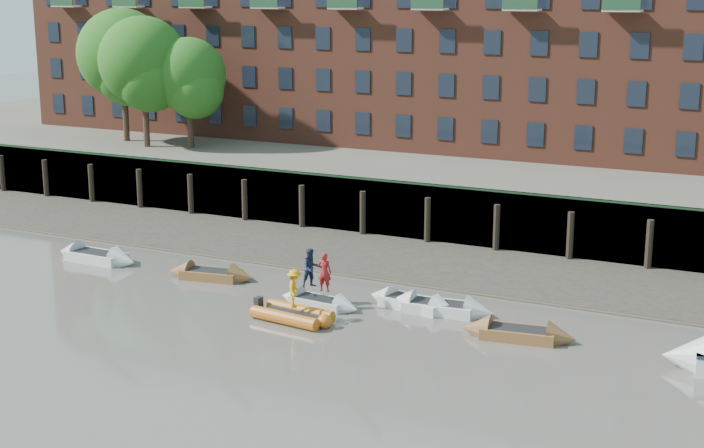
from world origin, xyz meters
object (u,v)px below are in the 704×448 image
Objects in this scene: rowboat_3 at (319,302)px; rowboat_5 at (440,307)px; rowboat_4 at (413,303)px; person_rib_crew at (294,288)px; rowboat_0 at (96,257)px; rowboat_2 at (211,274)px; person_rower_a at (324,272)px; rowboat_6 at (518,333)px; rib_tender at (295,315)px; person_rower_b at (311,268)px.

rowboat_5 is (5.12, 1.61, 0.04)m from rowboat_3.
person_rib_crew is at bearing -125.75° from rowboat_4.
rowboat_0 is 1.09× the size of rowboat_2.
rowboat_4 is 2.71× the size of person_rower_a.
rowboat_4 is 4.17m from person_rower_a.
rowboat_6 is (15.99, -1.51, 0.01)m from rowboat_2.
rib_tender is 1.16m from person_rib_crew.
rowboat_3 is 2.42m from person_rib_crew.
person_rib_crew is at bearing -130.72° from person_rower_b.
rowboat_3 is 2.18m from rib_tender.
rowboat_4 is 2.68× the size of person_rower_b.
rowboat_5 reaches higher than rowboat_3.
rowboat_2 is (7.17, 0.02, -0.03)m from rowboat_0.
rowboat_0 is 14.04m from rowboat_3.
rowboat_6 is at bearing -2.58° from rowboat_0.
person_rib_crew reaches higher than rowboat_3.
rib_tender is (-9.16, -2.12, 0.04)m from rowboat_6.
rowboat_6 is at bearing -15.01° from rowboat_2.
rowboat_3 is 2.47× the size of person_rib_crew.
rowboat_6 is at bearing 19.83° from rib_tender.
rowboat_3 is 2.35× the size of person_rower_a.
person_rower_b is (-5.64, -1.37, 1.42)m from rowboat_5.
rib_tender is (-3.80, -3.84, 0.04)m from rowboat_4.
person_rower_b is at bearing 109.79° from rib_tender.
person_rower_b is 1.06× the size of person_rib_crew.
rowboat_0 reaches higher than rowboat_5.
rowboat_4 is at bearing 1.82° from rowboat_0.
rowboat_0 reaches higher than rowboat_3.
rowboat_6 reaches higher than rowboat_4.
rowboat_0 is 14.42m from person_rower_a.
person_rib_crew is (6.75, -3.54, 1.19)m from rowboat_2.
person_rib_crew reaches higher than rowboat_5.
person_rower_b reaches higher than rib_tender.
rowboat_4 is at bearing -68.98° from person_rib_crew.
rowboat_2 is 7.40m from person_rower_a.
rowboat_3 is 1.49m from person_rower_a.
rowboat_6 is at bearing 4.72° from rowboat_3.
rowboat_4 is 5.63m from rowboat_6.
rowboat_6 is 2.86× the size of person_rib_crew.
rib_tender is 2.12× the size of person_rower_a.
person_rower_a is (7.10, -1.50, 1.43)m from rowboat_2.
person_rib_crew is at bearing -149.83° from rowboat_5.
rowboat_6 is at bearing -100.61° from person_rib_crew.
person_rower_b is at bearing 170.11° from rowboat_6.
rowboat_3 is 0.84× the size of rowboat_5.
rib_tender is 2.10× the size of person_rower_b.
rowboat_4 is (3.83, 1.66, 0.03)m from rowboat_3.
rowboat_4 reaches higher than rowboat_2.
rowboat_3 is (13.96, -1.44, -0.05)m from rowboat_0.
rowboat_4 reaches higher than rib_tender.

